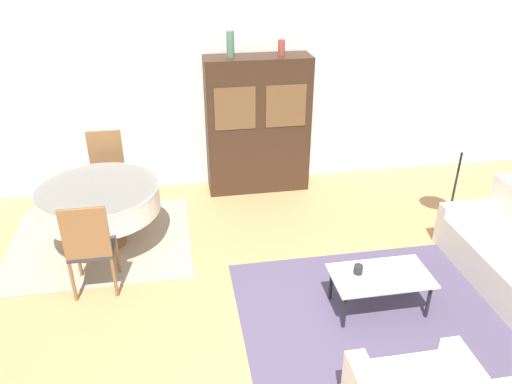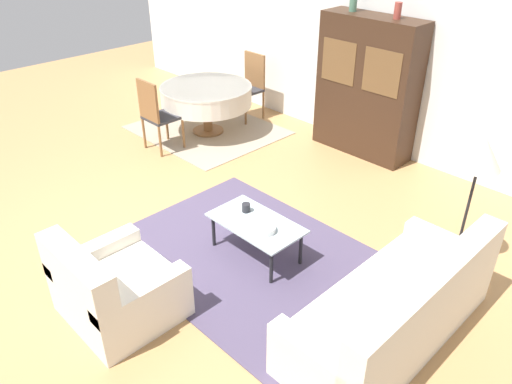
{
  "view_description": "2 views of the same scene",
  "coord_description": "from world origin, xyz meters",
  "px_view_note": "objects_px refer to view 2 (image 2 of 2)",
  "views": [
    {
      "loc": [
        -0.57,
        -3.06,
        3.34
      ],
      "look_at": [
        0.2,
        1.4,
        0.95
      ],
      "focal_mm": 35.0,
      "sensor_mm": 36.0,
      "label": 1
    },
    {
      "loc": [
        4.2,
        -2.34,
        3.18
      ],
      "look_at": [
        1.27,
        0.53,
        0.75
      ],
      "focal_mm": 35.0,
      "sensor_mm": 36.0,
      "label": 2
    }
  ],
  "objects_px": {
    "cup": "(246,208)",
    "coffee_table": "(256,225)",
    "dining_chair_near": "(156,112)",
    "couch": "(396,311)",
    "display_cabinet": "(367,87)",
    "dining_table": "(206,95)",
    "armchair": "(114,289)",
    "dining_chair_far": "(250,83)",
    "floor_lamp": "(480,158)",
    "vase_short": "(398,11)",
    "bowl": "(265,229)"
  },
  "relations": [
    {
      "from": "dining_table",
      "to": "bowl",
      "type": "distance_m",
      "value": 3.4
    },
    {
      "from": "floor_lamp",
      "to": "vase_short",
      "type": "distance_m",
      "value": 2.53
    },
    {
      "from": "display_cabinet",
      "to": "cup",
      "type": "bearing_deg",
      "value": -79.7
    },
    {
      "from": "armchair",
      "to": "dining_chair_near",
      "type": "relative_size",
      "value": 0.9
    },
    {
      "from": "couch",
      "to": "dining_table",
      "type": "distance_m",
      "value": 4.67
    },
    {
      "from": "dining_chair_near",
      "to": "floor_lamp",
      "type": "height_order",
      "value": "floor_lamp"
    },
    {
      "from": "armchair",
      "to": "vase_short",
      "type": "distance_m",
      "value": 4.62
    },
    {
      "from": "display_cabinet",
      "to": "bowl",
      "type": "bearing_deg",
      "value": -72.91
    },
    {
      "from": "cup",
      "to": "floor_lamp",
      "type": "bearing_deg",
      "value": 37.02
    },
    {
      "from": "armchair",
      "to": "couch",
      "type": "bearing_deg",
      "value": 39.11
    },
    {
      "from": "display_cabinet",
      "to": "bowl",
      "type": "distance_m",
      "value": 3.05
    },
    {
      "from": "coffee_table",
      "to": "dining_chair_far",
      "type": "bearing_deg",
      "value": 137.05
    },
    {
      "from": "armchair",
      "to": "dining_chair_far",
      "type": "relative_size",
      "value": 0.9
    },
    {
      "from": "armchair",
      "to": "floor_lamp",
      "type": "xyz_separation_m",
      "value": [
        1.73,
        2.82,
        0.88
      ]
    },
    {
      "from": "dining_table",
      "to": "dining_chair_near",
      "type": "distance_m",
      "value": 0.92
    },
    {
      "from": "cup",
      "to": "bowl",
      "type": "height_order",
      "value": "cup"
    },
    {
      "from": "dining_chair_near",
      "to": "dining_table",
      "type": "bearing_deg",
      "value": 90.0
    },
    {
      "from": "dining_table",
      "to": "cup",
      "type": "relative_size",
      "value": 15.03
    },
    {
      "from": "coffee_table",
      "to": "bowl",
      "type": "distance_m",
      "value": 0.19
    },
    {
      "from": "armchair",
      "to": "cup",
      "type": "relative_size",
      "value": 10.25
    },
    {
      "from": "display_cabinet",
      "to": "vase_short",
      "type": "bearing_deg",
      "value": 0.17
    },
    {
      "from": "armchair",
      "to": "vase_short",
      "type": "xyz_separation_m",
      "value": [
        -0.16,
        4.29,
        1.7
      ]
    },
    {
      "from": "dining_chair_far",
      "to": "floor_lamp",
      "type": "bearing_deg",
      "value": 163.95
    },
    {
      "from": "couch",
      "to": "vase_short",
      "type": "relative_size",
      "value": 10.21
    },
    {
      "from": "display_cabinet",
      "to": "dining_chair_far",
      "type": "height_order",
      "value": "display_cabinet"
    },
    {
      "from": "armchair",
      "to": "dining_table",
      "type": "xyz_separation_m",
      "value": [
        -2.52,
        3.13,
        0.31
      ]
    },
    {
      "from": "dining_chair_far",
      "to": "bowl",
      "type": "bearing_deg",
      "value": 138.18
    },
    {
      "from": "coffee_table",
      "to": "display_cabinet",
      "type": "height_order",
      "value": "display_cabinet"
    },
    {
      "from": "display_cabinet",
      "to": "couch",
      "type": "bearing_deg",
      "value": -50.43
    },
    {
      "from": "armchair",
      "to": "display_cabinet",
      "type": "relative_size",
      "value": 0.5
    },
    {
      "from": "dining_chair_far",
      "to": "bowl",
      "type": "xyz_separation_m",
      "value": [
        2.93,
        -2.62,
        -0.15
      ]
    },
    {
      "from": "dining_chair_near",
      "to": "bowl",
      "type": "distance_m",
      "value": 3.04
    },
    {
      "from": "armchair",
      "to": "display_cabinet",
      "type": "height_order",
      "value": "display_cabinet"
    },
    {
      "from": "dining_table",
      "to": "dining_chair_near",
      "type": "relative_size",
      "value": 1.33
    },
    {
      "from": "armchair",
      "to": "dining_chair_far",
      "type": "height_order",
      "value": "dining_chair_far"
    },
    {
      "from": "couch",
      "to": "display_cabinet",
      "type": "relative_size",
      "value": 1.07
    },
    {
      "from": "armchair",
      "to": "bowl",
      "type": "height_order",
      "value": "armchair"
    },
    {
      "from": "coffee_table",
      "to": "dining_chair_far",
      "type": "xyz_separation_m",
      "value": [
        -2.76,
        2.57,
        0.22
      ]
    },
    {
      "from": "armchair",
      "to": "coffee_table",
      "type": "distance_m",
      "value": 1.49
    },
    {
      "from": "vase_short",
      "to": "display_cabinet",
      "type": "bearing_deg",
      "value": -179.83
    },
    {
      "from": "dining_chair_near",
      "to": "couch",
      "type": "bearing_deg",
      "value": -9.31
    },
    {
      "from": "coffee_table",
      "to": "dining_table",
      "type": "xyz_separation_m",
      "value": [
        -2.76,
        1.65,
        0.24
      ]
    },
    {
      "from": "coffee_table",
      "to": "dining_chair_near",
      "type": "xyz_separation_m",
      "value": [
        -2.76,
        0.74,
        0.22
      ]
    },
    {
      "from": "dining_table",
      "to": "vase_short",
      "type": "relative_size",
      "value": 6.95
    },
    {
      "from": "couch",
      "to": "dining_table",
      "type": "relative_size",
      "value": 1.47
    },
    {
      "from": "dining_table",
      "to": "display_cabinet",
      "type": "bearing_deg",
      "value": 29.58
    },
    {
      "from": "couch",
      "to": "dining_chair_near",
      "type": "relative_size",
      "value": 1.95
    },
    {
      "from": "display_cabinet",
      "to": "dining_chair_near",
      "type": "bearing_deg",
      "value": -134.58
    },
    {
      "from": "armchair",
      "to": "display_cabinet",
      "type": "distance_m",
      "value": 4.37
    },
    {
      "from": "cup",
      "to": "coffee_table",
      "type": "bearing_deg",
      "value": -17.06
    }
  ]
}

